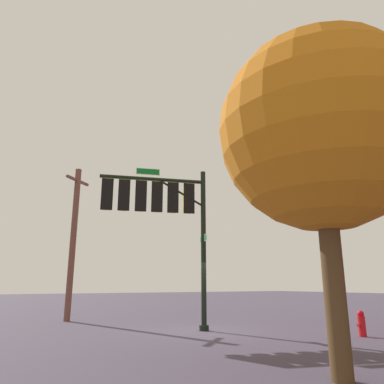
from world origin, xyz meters
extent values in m
plane|color=#423B4B|center=(0.00, 0.00, 0.00)|extent=(120.00, 120.00, 0.00)
cylinder|color=black|center=(0.00, 0.00, 3.09)|extent=(0.20, 0.20, 6.18)
cylinder|color=black|center=(0.00, 0.00, 0.10)|extent=(0.36, 0.36, 0.20)
cylinder|color=black|center=(1.97, -0.60, 5.74)|extent=(3.98, 1.34, 0.14)
cylinder|color=black|center=(0.89, -0.27, 5.24)|extent=(1.83, 0.63, 1.07)
cube|color=yellow|center=(0.61, -0.19, 4.99)|extent=(0.41, 0.43, 1.10)
cube|color=black|center=(0.66, 0.01, 4.99)|extent=(0.43, 0.16, 1.22)
sphere|color=maroon|center=(0.55, -0.38, 5.33)|extent=(0.22, 0.22, 0.22)
cylinder|color=yellow|center=(0.54, -0.44, 5.38)|extent=(0.26, 0.20, 0.23)
sphere|color=#FFFC14|center=(0.55, -0.38, 4.99)|extent=(0.22, 0.22, 0.22)
cylinder|color=yellow|center=(0.54, -0.44, 5.04)|extent=(0.26, 0.20, 0.23)
sphere|color=#0B621E|center=(0.55, -0.38, 4.65)|extent=(0.22, 0.22, 0.22)
cylinder|color=yellow|center=(0.54, -0.44, 4.70)|extent=(0.26, 0.20, 0.23)
cube|color=yellow|center=(1.21, -0.37, 4.99)|extent=(0.42, 0.45, 1.10)
cube|color=black|center=(1.28, -0.18, 4.99)|extent=(0.43, 0.18, 1.22)
sphere|color=maroon|center=(1.15, -0.56, 5.33)|extent=(0.22, 0.22, 0.22)
cylinder|color=yellow|center=(1.13, -0.62, 5.38)|extent=(0.26, 0.21, 0.23)
sphere|color=#FFFC14|center=(1.15, -0.56, 4.99)|extent=(0.22, 0.22, 0.22)
cylinder|color=yellow|center=(1.13, -0.62, 5.04)|extent=(0.26, 0.21, 0.23)
sphere|color=#0B621E|center=(1.15, -0.56, 4.65)|extent=(0.22, 0.22, 0.22)
cylinder|color=yellow|center=(1.13, -0.62, 4.70)|extent=(0.26, 0.21, 0.23)
cube|color=yellow|center=(1.82, -0.56, 4.99)|extent=(0.41, 0.44, 1.10)
cube|color=black|center=(1.88, -0.37, 4.99)|extent=(0.43, 0.17, 1.22)
sphere|color=maroon|center=(1.76, -0.75, 5.33)|extent=(0.22, 0.22, 0.22)
cylinder|color=yellow|center=(1.74, -0.81, 5.38)|extent=(0.26, 0.20, 0.23)
sphere|color=#FFFC14|center=(1.76, -0.75, 4.99)|extent=(0.22, 0.22, 0.22)
cylinder|color=yellow|center=(1.74, -0.81, 5.04)|extent=(0.26, 0.20, 0.23)
sphere|color=#0B621E|center=(1.76, -0.75, 4.65)|extent=(0.22, 0.22, 0.22)
cylinder|color=yellow|center=(1.74, -0.81, 4.70)|extent=(0.26, 0.20, 0.23)
cube|color=yellow|center=(2.42, -0.74, 4.99)|extent=(0.40, 0.43, 1.10)
cube|color=black|center=(2.48, -0.55, 4.99)|extent=(0.44, 0.15, 1.22)
sphere|color=maroon|center=(2.37, -0.94, 5.33)|extent=(0.22, 0.22, 0.22)
cylinder|color=yellow|center=(2.36, -0.99, 5.38)|extent=(0.26, 0.20, 0.23)
sphere|color=#FFFC14|center=(2.37, -0.94, 4.99)|extent=(0.22, 0.22, 0.22)
cylinder|color=yellow|center=(2.36, -0.99, 5.04)|extent=(0.26, 0.20, 0.23)
sphere|color=#0B621E|center=(2.37, -0.94, 4.65)|extent=(0.22, 0.22, 0.22)
cylinder|color=yellow|center=(2.36, -0.99, 4.70)|extent=(0.26, 0.20, 0.23)
cube|color=yellow|center=(3.03, -0.93, 4.99)|extent=(0.41, 0.44, 1.10)
cube|color=black|center=(3.09, -0.74, 4.99)|extent=(0.43, 0.17, 1.22)
sphere|color=maroon|center=(2.97, -1.12, 5.33)|extent=(0.22, 0.22, 0.22)
cylinder|color=yellow|center=(2.95, -1.18, 5.38)|extent=(0.26, 0.20, 0.23)
sphere|color=#FFFC14|center=(2.97, -1.12, 4.99)|extent=(0.22, 0.22, 0.22)
cylinder|color=yellow|center=(2.95, -1.18, 5.04)|extent=(0.26, 0.20, 0.23)
sphere|color=#0B621E|center=(2.97, -1.12, 4.65)|extent=(0.22, 0.22, 0.22)
cylinder|color=yellow|center=(2.95, -1.18, 4.70)|extent=(0.26, 0.20, 0.23)
cube|color=yellow|center=(3.64, -1.12, 4.99)|extent=(0.41, 0.44, 1.10)
cube|color=black|center=(3.69, -0.92, 4.99)|extent=(0.43, 0.17, 1.22)
sphere|color=maroon|center=(3.58, -1.31, 5.33)|extent=(0.22, 0.22, 0.22)
cylinder|color=yellow|center=(3.56, -1.36, 5.38)|extent=(0.26, 0.20, 0.23)
sphere|color=#FFFC14|center=(3.58, -1.31, 4.99)|extent=(0.22, 0.22, 0.22)
cylinder|color=yellow|center=(3.56, -1.36, 5.04)|extent=(0.26, 0.20, 0.23)
sphere|color=#0B621E|center=(3.58, -1.31, 4.65)|extent=(0.22, 0.22, 0.22)
cylinder|color=yellow|center=(3.56, -1.36, 4.70)|extent=(0.26, 0.20, 0.23)
cube|color=white|center=(2.17, -0.66, 6.04)|extent=(0.90, 0.29, 0.26)
cube|color=#0A7424|center=(2.17, -0.66, 6.04)|extent=(0.87, 0.29, 0.22)
cube|color=white|center=(0.00, 0.00, 3.44)|extent=(0.29, 0.90, 0.26)
cube|color=#1A7C39|center=(0.00, 0.00, 3.44)|extent=(0.29, 0.87, 0.22)
cylinder|color=brown|center=(3.66, -6.26, 3.72)|extent=(0.30, 0.30, 7.43)
cube|color=brown|center=(3.66, -6.26, 6.83)|extent=(1.41, 1.30, 0.12)
cylinder|color=red|center=(-3.72, 3.97, 0.33)|extent=(0.24, 0.24, 0.65)
sphere|color=red|center=(-3.72, 3.97, 0.72)|extent=(0.22, 0.22, 0.22)
cylinder|color=red|center=(-3.57, 3.97, 0.36)|extent=(0.12, 0.10, 0.10)
cylinder|color=#4F371E|center=(1.76, 7.47, 1.50)|extent=(0.40, 0.40, 3.01)
sphere|color=#C86E16|center=(1.76, 7.47, 4.80)|extent=(4.21, 4.21, 4.21)
camera|label=1|loc=(7.64, 12.27, 1.69)|focal=34.25mm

